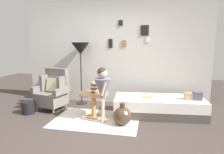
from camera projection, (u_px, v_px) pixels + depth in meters
The scene contains 14 objects.
ground_plane at pixel (93, 133), 3.44m from camera, with size 12.00×12.00×0.00m, color #423833.
gallery_wall at pixel (114, 54), 5.11m from camera, with size 4.80×0.12×2.60m.
rug at pixel (96, 120), 4.04m from camera, with size 1.73×1.18×0.01m, color silver.
armchair at pixel (53, 91), 4.68m from camera, with size 0.84×0.71×0.97m.
daybed at pixel (159, 106), 4.28m from camera, with size 1.96×0.97×0.40m.
pillow_head at pixel (198, 96), 4.05m from camera, with size 0.17×0.12×0.17m, color #474C56.
pillow_mid at pixel (189, 96), 4.09m from camera, with size 0.20×0.12×0.15m, color tan.
side_table at pixel (93, 99), 4.14m from camera, with size 0.62×0.62×0.53m.
vase_striped at pixel (95, 87), 4.13m from camera, with size 0.18×0.18×0.29m.
floor_lamp at pixel (80, 50), 4.94m from camera, with size 0.46×0.46×1.59m.
person_child at pixel (103, 88), 3.80m from camera, with size 0.34×0.34×1.11m.
book_on_daybed at pixel (148, 97), 4.23m from camera, with size 0.22×0.16×0.03m, color tan.
demijohn_near at pixel (122, 116), 3.76m from camera, with size 0.35×0.35×0.44m.
magazine_basket at pixel (28, 107), 4.39m from camera, with size 0.28×0.28×0.28m, color black.
Camera 1 is at (0.98, -3.09, 1.55)m, focal length 31.40 mm.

